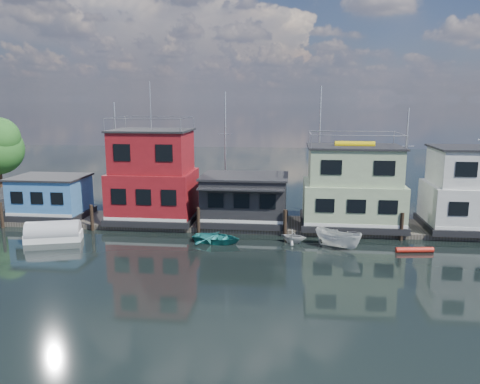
# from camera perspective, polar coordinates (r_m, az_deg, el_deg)

# --- Properties ---
(ground) EXTENTS (160.00, 160.00, 0.00)m
(ground) POSITION_cam_1_polar(r_m,az_deg,el_deg) (29.17, -0.83, -10.44)
(ground) COLOR black
(ground) RESTS_ON ground
(dock) EXTENTS (48.00, 5.00, 0.40)m
(dock) POSITION_cam_1_polar(r_m,az_deg,el_deg) (40.45, 1.28, -3.92)
(dock) COLOR #595147
(dock) RESTS_ON ground
(houseboat_blue) EXTENTS (6.40, 4.90, 3.66)m
(houseboat_blue) POSITION_cam_1_polar(r_m,az_deg,el_deg) (45.21, -22.08, -0.53)
(houseboat_blue) COLOR black
(houseboat_blue) RESTS_ON dock
(houseboat_red) EXTENTS (7.40, 5.90, 11.86)m
(houseboat_red) POSITION_cam_1_polar(r_m,az_deg,el_deg) (41.21, -10.55, 1.73)
(houseboat_red) COLOR black
(houseboat_red) RESTS_ON dock
(houseboat_dark) EXTENTS (7.40, 6.10, 4.06)m
(houseboat_dark) POSITION_cam_1_polar(r_m,az_deg,el_deg) (39.95, 0.58, -0.84)
(houseboat_dark) COLOR black
(houseboat_dark) RESTS_ON dock
(houseboat_green) EXTENTS (8.40, 5.90, 7.03)m
(houseboat_green) POSITION_cam_1_polar(r_m,az_deg,el_deg) (39.89, 13.56, 0.49)
(houseboat_green) COLOR black
(houseboat_green) RESTS_ON dock
(houseboat_white) EXTENTS (8.40, 5.90, 6.66)m
(houseboat_white) POSITION_cam_1_polar(r_m,az_deg,el_deg) (42.35, 27.10, 0.15)
(houseboat_white) COLOR black
(houseboat_white) RESTS_ON dock
(pilings) EXTENTS (42.28, 0.28, 2.20)m
(pilings) POSITION_cam_1_polar(r_m,az_deg,el_deg) (37.55, 0.40, -3.69)
(pilings) COLOR #2D2116
(pilings) RESTS_ON ground
(background_masts) EXTENTS (36.40, 0.16, 12.00)m
(background_masts) POSITION_cam_1_polar(r_m,az_deg,el_deg) (45.22, 8.02, 4.49)
(background_masts) COLOR silver
(background_masts) RESTS_ON ground
(dinghy_white) EXTENTS (2.43, 2.24, 1.06)m
(dinghy_white) POSITION_cam_1_polar(r_m,az_deg,el_deg) (36.02, 6.53, -5.36)
(dinghy_white) COLOR beige
(dinghy_white) RESTS_ON ground
(tarp_runabout) EXTENTS (4.45, 2.75, 1.69)m
(tarp_runabout) POSITION_cam_1_polar(r_m,az_deg,el_deg) (39.00, -21.79, -4.66)
(tarp_runabout) COLOR white
(tarp_runabout) RESTS_ON ground
(red_kayak) EXTENTS (2.71, 0.74, 0.39)m
(red_kayak) POSITION_cam_1_polar(r_m,az_deg,el_deg) (35.91, 20.51, -6.63)
(red_kayak) COLOR red
(red_kayak) RESTS_ON ground
(motorboat) EXTENTS (3.91, 3.32, 1.46)m
(motorboat) POSITION_cam_1_polar(r_m,az_deg,el_deg) (35.18, 11.87, -5.60)
(motorboat) COLOR white
(motorboat) RESTS_ON ground
(dinghy_teal) EXTENTS (4.14, 3.30, 0.77)m
(dinghy_teal) POSITION_cam_1_polar(r_m,az_deg,el_deg) (35.88, -2.85, -5.61)
(dinghy_teal) COLOR teal
(dinghy_teal) RESTS_ON ground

